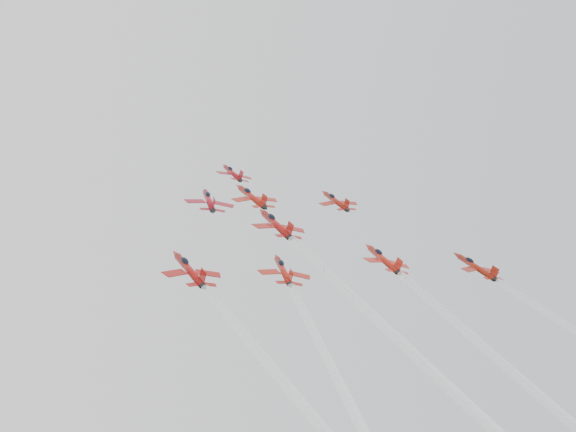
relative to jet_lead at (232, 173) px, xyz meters
name	(u,v)px	position (x,y,z in m)	size (l,w,h in m)	color
jet_lead	(232,173)	(0.00, 0.00, 0.00)	(8.51, 10.99, 6.62)	maroon
jet_row2_left	(208,200)	(-10.77, -16.52, -9.04)	(9.64, 12.45, 7.50)	maroon
jet_row2_center	(252,196)	(-0.63, -13.15, -7.19)	(9.98, 12.88, 7.76)	#A71A0F
jet_row2_right	(336,201)	(18.88, -12.21, -6.69)	(9.00, 11.62, 7.00)	maroon
jet_center	(423,385)	(-0.92, -70.88, -38.89)	(10.60, 101.52, 56.47)	#9D120E
jet_rear_right	(559,415)	(14.15, -77.55, -42.54)	(9.28, 88.88, 49.44)	#B11C10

